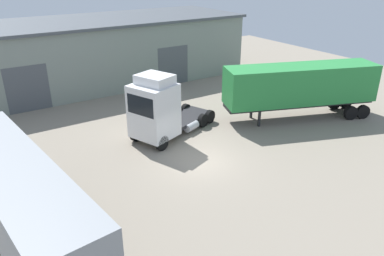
% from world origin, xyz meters
% --- Properties ---
extents(ground_plane, '(60.00, 60.00, 0.00)m').
position_xyz_m(ground_plane, '(0.00, 0.00, 0.00)').
color(ground_plane, gray).
extents(warehouse_building, '(29.92, 9.97, 5.93)m').
position_xyz_m(warehouse_building, '(0.00, 18.73, 2.97)').
color(warehouse_building, gray).
rests_on(warehouse_building, ground_plane).
extents(tractor_unit_white, '(6.88, 4.60, 4.45)m').
position_xyz_m(tractor_unit_white, '(-0.51, 3.94, 2.09)').
color(tractor_unit_white, silver).
rests_on(tractor_unit_white, ground_plane).
extents(container_trailer_green, '(11.26, 6.25, 4.01)m').
position_xyz_m(container_trailer_green, '(9.94, 1.56, 2.56)').
color(container_trailer_green, '#28843D').
rests_on(container_trailer_green, ground_plane).
extents(container_trailer_orange, '(3.86, 11.86, 3.94)m').
position_xyz_m(container_trailer_orange, '(-9.90, -2.09, 2.53)').
color(container_trailer_orange, gray).
rests_on(container_trailer_orange, ground_plane).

